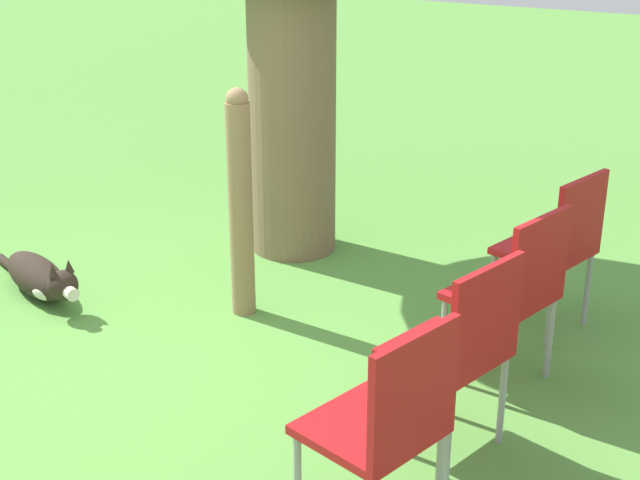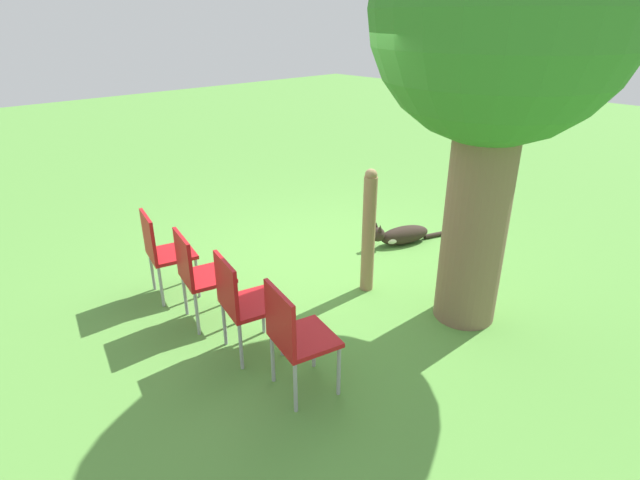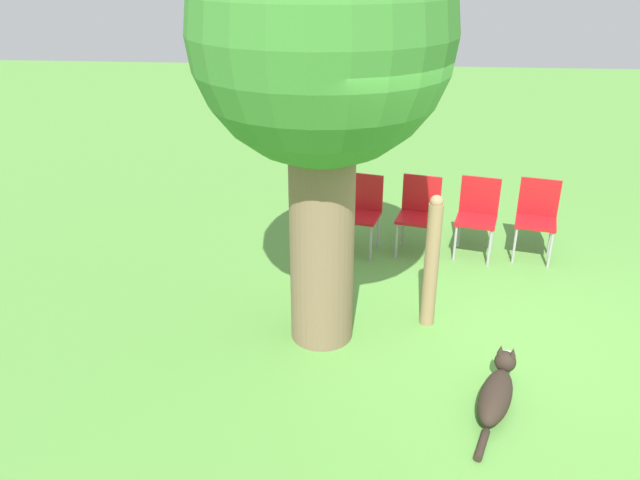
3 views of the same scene
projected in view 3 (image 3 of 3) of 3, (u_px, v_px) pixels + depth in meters
The scene contains 8 objects.
ground_plane at pixel (482, 334), 5.76m from camera, with size 30.00×30.00×0.00m, color #56933D.
oak_tree at pixel (322, 49), 4.68m from camera, with size 2.03×2.03×3.68m.
dog at pixel (497, 391), 4.81m from camera, with size 1.10×0.47×0.33m.
fence_post at pixel (432, 261), 5.66m from camera, with size 0.13×0.13×1.29m.
red_chair_0 at pixel (537, 214), 7.03m from camera, with size 0.51×0.53×0.90m.
red_chair_1 at pixel (477, 212), 7.08m from camera, with size 0.51×0.53×0.90m.
red_chair_2 at pixel (419, 210), 7.13m from camera, with size 0.51×0.53×0.90m.
red_chair_3 at pixel (361, 208), 7.18m from camera, with size 0.51×0.53×0.90m.
Camera 3 is at (-4.98, 1.07, 3.20)m, focal length 35.00 mm.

